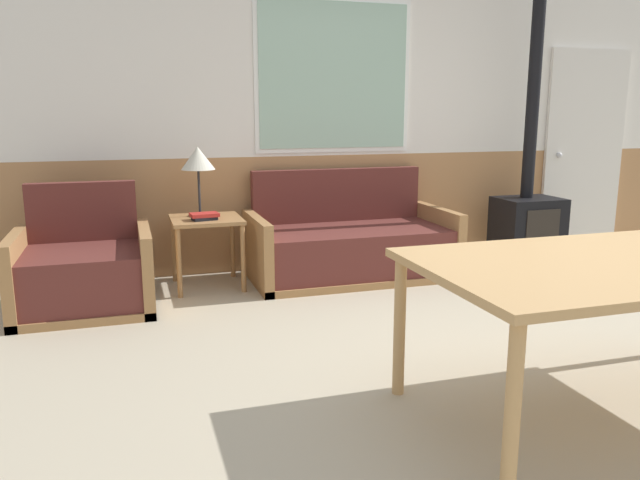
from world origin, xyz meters
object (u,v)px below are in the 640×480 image
armchair (84,273)px  wood_stove (528,205)px  table_lamp (198,161)px  couch (350,246)px  side_table (206,229)px  dining_table (613,273)px

armchair → wood_stove: wood_stove is taller
table_lamp → wood_stove: bearing=-3.2°
couch → side_table: couch is taller
armchair → dining_table: size_ratio=0.53×
armchair → wood_stove: size_ratio=0.37×
table_lamp → dining_table: bearing=-61.7°
armchair → dining_table: 3.50m
table_lamp → dining_table: table_lamp is taller
table_lamp → armchair: bearing=-154.7°
side_table → couch: bearing=-2.5°
side_table → wood_stove: bearing=-1.4°
armchair → table_lamp: (0.90, 0.43, 0.76)m
couch → side_table: bearing=177.5°
couch → wood_stove: bearing=-0.6°
armchair → side_table: 1.02m
armchair → dining_table: armchair is taller
couch → armchair: couch is taller
armchair → side_table: size_ratio=1.66×
dining_table → wood_stove: size_ratio=0.70×
wood_stove → armchair: bearing=-176.3°
table_lamp → wood_stove: size_ratio=0.22×
table_lamp → dining_table: 3.29m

